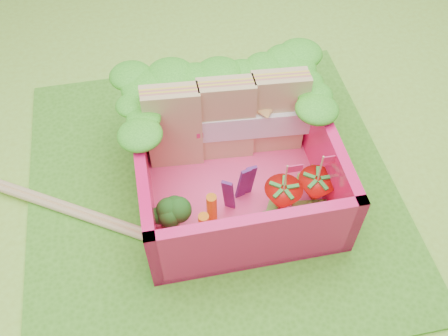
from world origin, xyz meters
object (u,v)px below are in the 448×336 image
sandwich_stack (227,120)px  broccoli (169,213)px  strawberry_left (282,199)px  chopsticks (78,212)px  strawberry_right (315,190)px  bento_box (235,164)px

sandwich_stack → broccoli: bearing=-130.2°
sandwich_stack → strawberry_left: sandwich_stack is taller
strawberry_left → chopsticks: size_ratio=0.27×
strawberry_right → chopsticks: bearing=171.4°
broccoli → strawberry_left: size_ratio=0.65×
sandwich_stack → strawberry_left: (0.26, -0.60, -0.20)m
sandwich_stack → chopsticks: bearing=-163.7°
bento_box → strawberry_right: (0.50, -0.25, -0.09)m
bento_box → sandwich_stack: size_ratio=1.06×
bento_box → strawberry_right: bearing=-26.8°
sandwich_stack → broccoli: (-0.50, -0.59, -0.16)m
sandwich_stack → chopsticks: size_ratio=0.68×
broccoli → strawberry_right: 0.99m
bento_box → strawberry_left: bearing=-47.1°
bento_box → chopsticks: bento_box is taller
broccoli → bento_box: bearing=28.9°
bento_box → chopsticks: (-1.10, -0.01, -0.25)m
strawberry_right → bento_box: bearing=153.2°
broccoli → chopsticks: broccoli is taller
chopsticks → strawberry_left: bearing=-11.3°
sandwich_stack → strawberry_right: 0.78m
bento_box → broccoli: 0.56m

